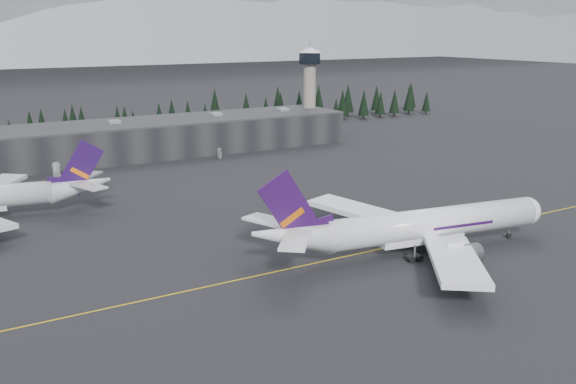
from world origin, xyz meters
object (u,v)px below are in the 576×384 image
terminal (142,138)px  control_tower (310,82)px  jet_main (409,227)px  gse_vehicle_b (220,157)px  gse_vehicle_a (57,175)px

terminal → control_tower: 76.98m
terminal → control_tower: (75.00, 3.00, 17.11)m
jet_main → gse_vehicle_b: jet_main is taller
control_tower → gse_vehicle_a: (-110.22, -24.78, -22.71)m
control_tower → gse_vehicle_b: 63.03m
terminal → jet_main: 132.47m
jet_main → gse_vehicle_b: bearing=94.9°
terminal → gse_vehicle_b: size_ratio=39.59×
control_tower → gse_vehicle_a: control_tower is taller
jet_main → gse_vehicle_a: size_ratio=13.56×
jet_main → control_tower: bearing=74.5°
control_tower → gse_vehicle_a: bearing=-167.3°
control_tower → gse_vehicle_a: 115.23m
terminal → gse_vehicle_a: (-35.22, -21.78, -5.60)m
terminal → jet_main: size_ratio=2.35×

